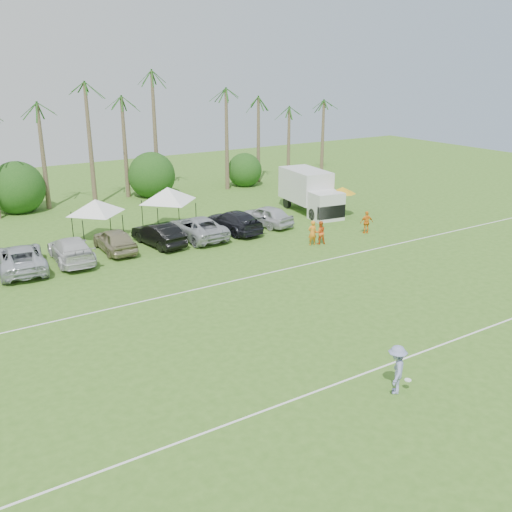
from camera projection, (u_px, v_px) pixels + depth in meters
ground at (391, 400)px, 21.69m from camera, size 120.00×120.00×0.00m
field_lines at (273, 323)px, 28.08m from camera, size 80.00×12.10×0.01m
palm_tree_4 at (34, 122)px, 47.62m from camera, size 2.40×2.40×8.90m
palm_tree_5 at (81, 109)px, 49.36m from camera, size 2.40×2.40×9.90m
palm_tree_6 at (124, 97)px, 51.11m from camera, size 2.40×2.40×10.90m
palm_tree_7 at (165, 86)px, 52.87m from camera, size 2.40×2.40×11.90m
palm_tree_8 at (213, 112)px, 56.24m from camera, size 2.40×2.40×8.90m
palm_tree_9 at (256, 102)px, 58.49m from camera, size 2.40×2.40×9.90m
palm_tree_10 at (295, 92)px, 60.75m from camera, size 2.40×2.40×10.90m
palm_tree_11 at (325, 83)px, 62.51m from camera, size 2.40×2.40×11.90m
bush_tree_1 at (15, 189)px, 49.23m from camera, size 4.00×4.00×4.00m
bush_tree_2 at (146, 175)px, 55.32m from camera, size 4.00×4.00×4.00m
bush_tree_3 at (235, 166)px, 60.39m from camera, size 4.00×4.00×4.00m
sideline_player_a at (312, 233)px, 39.80m from camera, size 0.71×0.53×1.77m
sideline_player_b at (320, 232)px, 40.07m from camera, size 0.98×0.88×1.68m
sideline_player_c at (367, 222)px, 42.56m from camera, size 1.07×0.71×1.70m
box_truck at (310, 191)px, 48.23m from camera, size 3.39×7.10×3.53m
canopy_tent_left at (95, 199)px, 40.19m from camera, size 4.35×4.35×3.52m
canopy_tent_right at (167, 187)px, 42.81m from camera, size 4.73×4.73×3.83m
market_umbrella at (342, 190)px, 46.68m from camera, size 2.25×2.25×2.51m
frisbee_player at (396, 369)px, 21.90m from camera, size 1.45×1.41×1.99m
parked_car_2 at (21, 258)px, 34.97m from camera, size 3.26×6.03×1.61m
parked_car_3 at (71, 250)px, 36.52m from camera, size 2.53×5.65×1.61m
parked_car_4 at (115, 240)px, 38.48m from camera, size 1.91×4.72×1.61m
parked_car_5 at (158, 234)px, 39.79m from camera, size 2.37×5.07×1.61m
parked_car_6 at (197, 227)px, 41.40m from camera, size 2.77×5.83×1.61m
parked_car_7 at (233, 221)px, 42.99m from camera, size 2.78×5.73×1.61m
parked_car_8 at (266, 216)px, 44.62m from camera, size 2.81×5.01×1.61m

